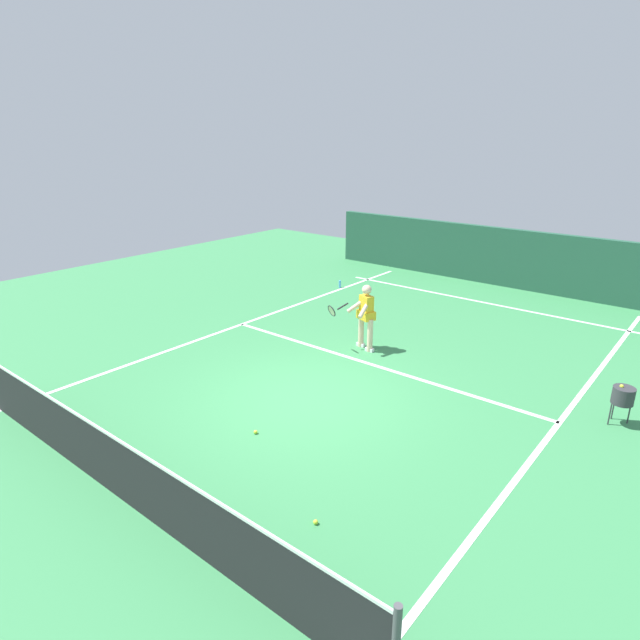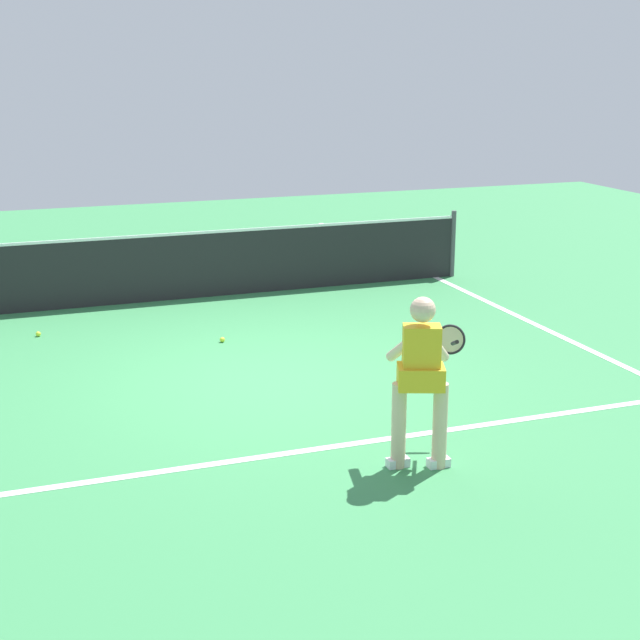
% 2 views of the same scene
% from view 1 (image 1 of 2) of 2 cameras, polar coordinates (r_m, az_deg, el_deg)
% --- Properties ---
extents(ground_plane, '(27.19, 27.19, 0.00)m').
position_cam_1_polar(ground_plane, '(10.32, -1.41, -8.31)').
color(ground_plane, '#38844C').
extents(court_back_wall, '(13.06, 0.24, 1.89)m').
position_cam_1_polar(court_back_wall, '(18.51, 19.57, 6.24)').
color(court_back_wall, '#23513D').
rests_on(court_back_wall, ground).
extents(baseline_marking, '(9.06, 0.10, 0.01)m').
position_cam_1_polar(baseline_marking, '(16.74, 16.57, 1.91)').
color(baseline_marking, white).
rests_on(baseline_marking, ground).
extents(service_line_marking, '(8.06, 0.10, 0.01)m').
position_cam_1_polar(service_line_marking, '(11.82, 5.16, -4.63)').
color(service_line_marking, white).
rests_on(service_line_marking, ground).
extents(sideline_left_marking, '(0.10, 18.92, 0.01)m').
position_cam_1_polar(sideline_left_marking, '(8.64, 20.20, -15.64)').
color(sideline_left_marking, white).
rests_on(sideline_left_marking, ground).
extents(sideline_right_marking, '(0.10, 18.92, 0.01)m').
position_cam_1_polar(sideline_right_marking, '(13.07, -14.99, -2.83)').
color(sideline_right_marking, white).
rests_on(sideline_right_marking, ground).
extents(court_net, '(8.74, 0.08, 1.09)m').
position_cam_1_polar(court_net, '(7.95, -20.62, -14.65)').
color(court_net, '#4C4C51').
rests_on(court_net, ground).
extents(tennis_player, '(0.99, 0.86, 1.55)m').
position_cam_1_polar(tennis_player, '(12.30, 4.80, 0.58)').
color(tennis_player, beige).
rests_on(tennis_player, ground).
extents(tennis_ball_near, '(0.07, 0.07, 0.07)m').
position_cam_1_polar(tennis_ball_near, '(9.25, -6.88, -11.78)').
color(tennis_ball_near, '#D1E533').
rests_on(tennis_ball_near, ground).
extents(tennis_ball_mid, '(0.07, 0.07, 0.07)m').
position_cam_1_polar(tennis_ball_mid, '(7.39, -0.47, -20.74)').
color(tennis_ball_mid, '#D1E533').
rests_on(tennis_ball_mid, ground).
extents(ball_hopper, '(0.36, 0.36, 0.74)m').
position_cam_1_polar(ball_hopper, '(10.57, 29.61, -7.04)').
color(ball_hopper, '#333338').
rests_on(ball_hopper, ground).
extents(water_bottle, '(0.07, 0.07, 0.24)m').
position_cam_1_polar(water_bottle, '(17.49, 2.13, 3.85)').
color(water_bottle, '#4C9EE5').
rests_on(water_bottle, ground).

